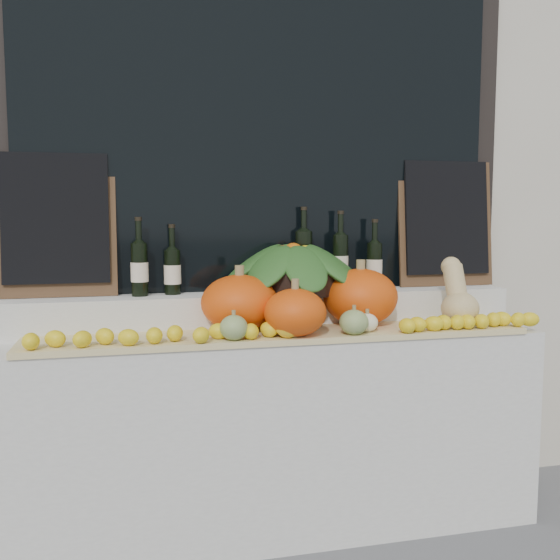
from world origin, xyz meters
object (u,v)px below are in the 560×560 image
object	(u,v)px
pumpkin_right	(360,297)
butternut_squash	(458,298)
pumpkin_left	(240,303)
produce_bowl	(293,268)
wine_bottle_tall	(304,260)

from	to	relation	value
pumpkin_right	butternut_squash	xyz separation A→B (m)	(0.43, -0.09, -0.01)
pumpkin_left	produce_bowl	world-z (taller)	produce_bowl
pumpkin_right	wine_bottle_tall	bearing A→B (deg)	131.65
pumpkin_right	wine_bottle_tall	world-z (taller)	wine_bottle_tall
produce_bowl	wine_bottle_tall	distance (m)	0.09
butternut_squash	pumpkin_left	bearing A→B (deg)	174.55
pumpkin_right	wine_bottle_tall	distance (m)	0.34
produce_bowl	pumpkin_left	bearing A→B (deg)	-148.69
butternut_squash	produce_bowl	bearing A→B (deg)	159.16
pumpkin_right	pumpkin_left	bearing A→B (deg)	-179.89
wine_bottle_tall	produce_bowl	bearing A→B (deg)	-139.69
pumpkin_left	wine_bottle_tall	distance (m)	0.44
pumpkin_right	butternut_squash	world-z (taller)	butternut_squash
pumpkin_left	wine_bottle_tall	world-z (taller)	wine_bottle_tall
pumpkin_left	pumpkin_right	bearing A→B (deg)	0.11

